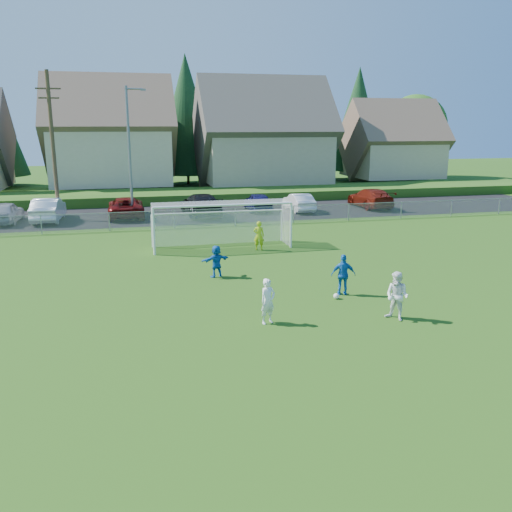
{
  "coord_description": "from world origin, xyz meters",
  "views": [
    {
      "loc": [
        -4.98,
        -12.45,
        6.57
      ],
      "look_at": [
        0.0,
        8.0,
        1.4
      ],
      "focal_mm": 38.0,
      "sensor_mm": 36.0,
      "label": 1
    }
  ],
  "objects_px": {
    "car_a": "(5,212)",
    "player_white_a": "(268,301)",
    "player_blue_b": "(216,261)",
    "soccer_ball": "(336,296)",
    "car_b": "(48,210)",
    "car_d": "(201,205)",
    "player_white_b": "(397,296)",
    "car_e": "(258,202)",
    "soccer_goal": "(221,217)",
    "car_c": "(126,207)",
    "player_blue_a": "(343,275)",
    "car_g": "(370,198)",
    "goalkeeper": "(259,236)",
    "car_f": "(299,202)"
  },
  "relations": [
    {
      "from": "player_blue_a",
      "to": "soccer_ball",
      "type": "bearing_deg",
      "value": 61.54
    },
    {
      "from": "car_d",
      "to": "car_c",
      "type": "bearing_deg",
      "value": -10.78
    },
    {
      "from": "car_b",
      "to": "car_d",
      "type": "xyz_separation_m",
      "value": [
        10.52,
        -0.29,
        0.01
      ]
    },
    {
      "from": "player_blue_b",
      "to": "car_g",
      "type": "distance_m",
      "value": 22.9
    },
    {
      "from": "car_e",
      "to": "car_d",
      "type": "bearing_deg",
      "value": 16.39
    },
    {
      "from": "player_white_b",
      "to": "car_d",
      "type": "distance_m",
      "value": 23.24
    },
    {
      "from": "soccer_ball",
      "to": "player_blue_a",
      "type": "height_order",
      "value": "player_blue_a"
    },
    {
      "from": "player_blue_b",
      "to": "car_b",
      "type": "distance_m",
      "value": 18.77
    },
    {
      "from": "soccer_ball",
      "to": "car_e",
      "type": "distance_m",
      "value": 21.67
    },
    {
      "from": "soccer_ball",
      "to": "car_c",
      "type": "relative_size",
      "value": 0.04
    },
    {
      "from": "soccer_ball",
      "to": "car_g",
      "type": "xyz_separation_m",
      "value": [
        11.38,
        21.15,
        0.66
      ]
    },
    {
      "from": "car_e",
      "to": "soccer_goal",
      "type": "height_order",
      "value": "soccer_goal"
    },
    {
      "from": "player_blue_a",
      "to": "goalkeeper",
      "type": "distance_m",
      "value": 8.4
    },
    {
      "from": "player_white_a",
      "to": "car_e",
      "type": "xyz_separation_m",
      "value": [
        5.46,
        23.43,
        -0.07
      ]
    },
    {
      "from": "player_white_b",
      "to": "car_g",
      "type": "xyz_separation_m",
      "value": [
        10.25,
        23.76,
        -0.08
      ]
    },
    {
      "from": "player_white_a",
      "to": "soccer_ball",
      "type": "bearing_deg",
      "value": 7.29
    },
    {
      "from": "player_white_a",
      "to": "car_c",
      "type": "distance_m",
      "value": 23.35
    },
    {
      "from": "soccer_ball",
      "to": "car_e",
      "type": "xyz_separation_m",
      "value": [
        2.23,
        21.55,
        0.59
      ]
    },
    {
      "from": "car_f",
      "to": "soccer_goal",
      "type": "bearing_deg",
      "value": 53.82
    },
    {
      "from": "player_white_b",
      "to": "car_c",
      "type": "distance_m",
      "value": 25.22
    },
    {
      "from": "soccer_goal",
      "to": "car_b",
      "type": "bearing_deg",
      "value": 133.47
    },
    {
      "from": "car_c",
      "to": "car_g",
      "type": "relative_size",
      "value": 1.0
    },
    {
      "from": "car_c",
      "to": "car_e",
      "type": "xyz_separation_m",
      "value": [
        9.87,
        0.5,
        -0.03
      ]
    },
    {
      "from": "car_d",
      "to": "soccer_goal",
      "type": "distance_m",
      "value": 10.45
    },
    {
      "from": "car_b",
      "to": "player_white_a",
      "type": "bearing_deg",
      "value": 115.34
    },
    {
      "from": "car_c",
      "to": "car_g",
      "type": "xyz_separation_m",
      "value": [
        19.03,
        0.11,
        0.03
      ]
    },
    {
      "from": "player_blue_a",
      "to": "car_e",
      "type": "relative_size",
      "value": 0.39
    },
    {
      "from": "car_g",
      "to": "player_white_a",
      "type": "bearing_deg",
      "value": 58.09
    },
    {
      "from": "player_blue_b",
      "to": "soccer_ball",
      "type": "bearing_deg",
      "value": 115.75
    },
    {
      "from": "player_blue_b",
      "to": "car_b",
      "type": "xyz_separation_m",
      "value": [
        -8.9,
        16.52,
        0.1
      ]
    },
    {
      "from": "goalkeeper",
      "to": "car_f",
      "type": "xyz_separation_m",
      "value": [
        6.18,
        12.04,
        -0.1
      ]
    },
    {
      "from": "car_a",
      "to": "car_b",
      "type": "xyz_separation_m",
      "value": [
        2.72,
        0.09,
        0.08
      ]
    },
    {
      "from": "player_white_b",
      "to": "car_g",
      "type": "bearing_deg",
      "value": 122.97
    },
    {
      "from": "soccer_ball",
      "to": "car_b",
      "type": "xyz_separation_m",
      "value": [
        -12.86,
        20.67,
        0.7
      ]
    },
    {
      "from": "player_blue_b",
      "to": "car_a",
      "type": "xyz_separation_m",
      "value": [
        -11.62,
        16.43,
        0.02
      ]
    },
    {
      "from": "soccer_ball",
      "to": "player_blue_b",
      "type": "height_order",
      "value": "player_blue_b"
    },
    {
      "from": "car_a",
      "to": "car_c",
      "type": "relative_size",
      "value": 0.81
    },
    {
      "from": "car_c",
      "to": "soccer_goal",
      "type": "distance_m",
      "value": 12.16
    },
    {
      "from": "car_c",
      "to": "car_f",
      "type": "relative_size",
      "value": 1.28
    },
    {
      "from": "goalkeeper",
      "to": "car_c",
      "type": "distance_m",
      "value": 14.03
    },
    {
      "from": "car_d",
      "to": "soccer_goal",
      "type": "relative_size",
      "value": 0.76
    },
    {
      "from": "car_b",
      "to": "car_f",
      "type": "relative_size",
      "value": 1.19
    },
    {
      "from": "car_a",
      "to": "player_white_a",
      "type": "bearing_deg",
      "value": 122.29
    },
    {
      "from": "player_blue_b",
      "to": "soccer_goal",
      "type": "xyz_separation_m",
      "value": [
        1.24,
        5.82,
        0.92
      ]
    },
    {
      "from": "player_white_a",
      "to": "car_e",
      "type": "bearing_deg",
      "value": 53.89
    },
    {
      "from": "player_blue_b",
      "to": "car_c",
      "type": "bearing_deg",
      "value": -95.54
    },
    {
      "from": "goalkeeper",
      "to": "car_b",
      "type": "distance_m",
      "value": 16.89
    },
    {
      "from": "car_a",
      "to": "car_g",
      "type": "bearing_deg",
      "value": -175.28
    },
    {
      "from": "player_blue_b",
      "to": "soccer_goal",
      "type": "height_order",
      "value": "soccer_goal"
    },
    {
      "from": "car_c",
      "to": "soccer_ball",
      "type": "bearing_deg",
      "value": 109.92
    }
  ]
}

